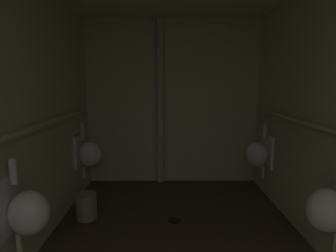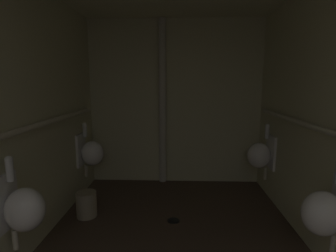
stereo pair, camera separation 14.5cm
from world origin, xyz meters
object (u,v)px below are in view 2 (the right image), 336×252
object	(u,v)px
urinal_left_mid	(22,208)
floor_drain	(173,220)
urinal_right_far	(261,155)
urinal_left_far	(91,152)
urinal_right_mid	(325,212)
waste_bin	(86,204)
standpipe_back_wall	(163,104)

from	to	relation	value
urinal_left_mid	floor_drain	size ratio (longest dim) A/B	5.39
urinal_right_far	floor_drain	xyz separation A→B (m)	(-1.14, -0.67, -0.60)
urinal_left_far	urinal_right_mid	xyz separation A→B (m)	(2.29, -1.60, 0.00)
urinal_right_far	waste_bin	xyz separation A→B (m)	(-2.16, -0.60, -0.45)
urinal_left_far	urinal_right_mid	size ratio (longest dim) A/B	1.00
urinal_left_mid	waste_bin	size ratio (longest dim) A/B	2.58
urinal_left_mid	urinal_right_far	bearing A→B (deg)	35.02
urinal_right_mid	floor_drain	size ratio (longest dim) A/B	5.39
urinal_right_mid	urinal_right_far	xyz separation A→B (m)	(0.00, 1.58, 0.00)
urinal_left_mid	waste_bin	xyz separation A→B (m)	(0.13, 1.01, -0.45)
urinal_left_far	standpipe_back_wall	bearing A→B (deg)	25.97
urinal_left_far	floor_drain	xyz separation A→B (m)	(1.14, -0.69, -0.60)
urinal_left_far	floor_drain	size ratio (longest dim) A/B	5.39
urinal_left_far	standpipe_back_wall	xyz separation A→B (m)	(0.96, 0.47, 0.63)
urinal_right_far	standpipe_back_wall	size ratio (longest dim) A/B	0.31
floor_drain	urinal_left_mid	bearing A→B (deg)	-140.80
urinal_left_mid	urinal_left_far	size ratio (longest dim) A/B	1.00
urinal_left_mid	urinal_right_mid	world-z (taller)	same
urinal_right_far	standpipe_back_wall	bearing A→B (deg)	159.69
urinal_right_mid	standpipe_back_wall	size ratio (longest dim) A/B	0.31
floor_drain	waste_bin	size ratio (longest dim) A/B	0.48
urinal_left_mid	standpipe_back_wall	distance (m)	2.39
urinal_left_mid	urinal_right_far	world-z (taller)	same
urinal_left_far	urinal_right_mid	distance (m)	2.79
urinal_right_mid	urinal_right_far	distance (m)	1.58
urinal_left_far	urinal_right_far	size ratio (longest dim) A/B	1.00
urinal_right_far	floor_drain	bearing A→B (deg)	-149.64
urinal_right_mid	waste_bin	bearing A→B (deg)	155.48
floor_drain	waste_bin	xyz separation A→B (m)	(-1.01, 0.07, 0.14)
standpipe_back_wall	waste_bin	distance (m)	1.75
standpipe_back_wall	floor_drain	bearing A→B (deg)	-80.86
urinal_right_far	floor_drain	distance (m)	1.45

